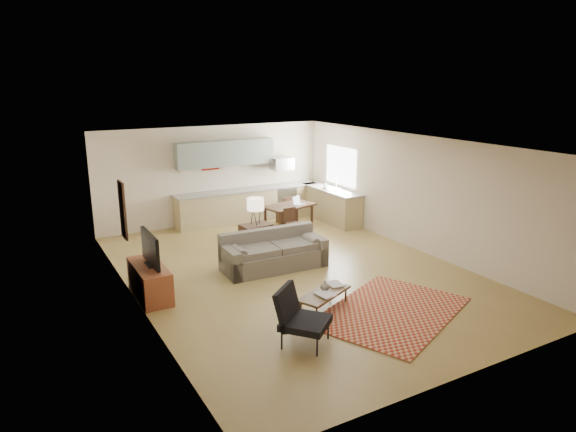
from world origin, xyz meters
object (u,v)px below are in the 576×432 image
sofa (274,250)px  tv_credenza (150,281)px  coffee_table (324,301)px  dining_table (289,217)px  console_table (256,241)px  armchair (306,317)px

sofa → tv_credenza: sofa is taller
coffee_table → dining_table: 4.99m
sofa → console_table: sofa is taller
coffee_table → tv_credenza: bearing=115.7°
tv_credenza → console_table: (2.67, 0.99, 0.08)m
sofa → dining_table: (1.70, 2.36, -0.06)m
tv_credenza → console_table: console_table is taller
armchair → tv_credenza: (-1.59, 2.93, -0.14)m
coffee_table → dining_table: bearing=42.9°
sofa → dining_table: size_ratio=1.69×
coffee_table → console_table: (0.17, 3.06, 0.22)m
dining_table → console_table: bearing=-152.4°
sofa → console_table: size_ratio=2.95×
tv_credenza → coffee_table: bearing=-39.6°
sofa → dining_table: 2.91m
armchair → dining_table: 6.15m
sofa → armchair: bearing=-107.5°
coffee_table → armchair: bearing=-161.0°
coffee_table → armchair: armchair is taller
sofa → console_table: 0.81m
coffee_table → armchair: (-0.90, -0.86, 0.28)m
sofa → coffee_table: (-0.20, -2.25, -0.23)m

